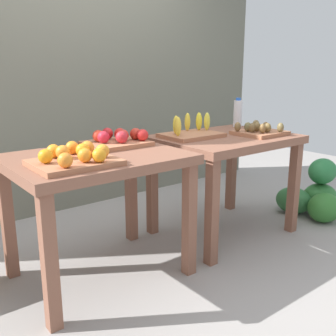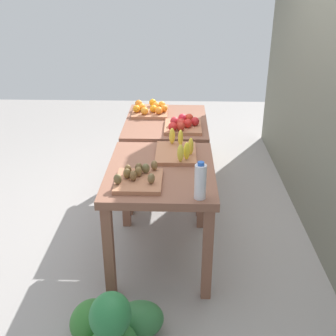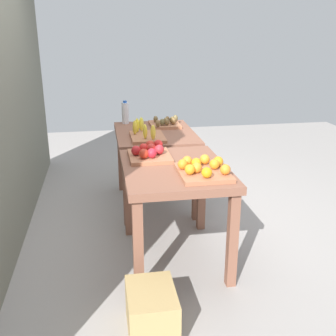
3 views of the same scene
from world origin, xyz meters
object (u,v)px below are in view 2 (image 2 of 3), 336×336
Objects in this scene: banana_crate at (177,151)px; apple_bin at (183,125)px; water_bottle at (200,181)px; watermelon_pile at (113,327)px; display_table_right at (161,183)px; kiwi_bin at (138,178)px; orange_bin at (151,109)px; display_table_left at (166,131)px; cardboard_produce_box at (193,148)px.

apple_bin is at bearing 176.00° from banana_crate.
water_bottle reaches higher than banana_crate.
banana_crate reaches higher than watermelon_pile.
display_table_right is 2.84× the size of kiwi_bin.
orange_bin is 2.38m from watermelon_pile.
water_bottle is at bearing 9.95° from display_table_left.
apple_bin is at bearing 33.16° from display_table_left.
apple_bin is 1.00× the size of cardboard_produce_box.
display_table_right is at bearing 7.22° from orange_bin.
display_table_left reaches higher than watermelon_pile.
display_table_left is 2.60× the size of cardboard_produce_box.
display_table_left is at bearing 180.00° from display_table_right.
banana_crate reaches higher than display_table_right.
kiwi_bin reaches higher than display_table_left.
water_bottle is (0.69, 0.15, 0.08)m from banana_crate.
display_table_left is 1.12m from display_table_right.
orange_bin is 1.56m from kiwi_bin.
kiwi_bin is at bearing -29.03° from banana_crate.
watermelon_pile is at bearing -45.59° from water_bottle.
banana_crate is at bearing -4.00° from apple_bin.
display_table_right is 0.31m from kiwi_bin.
cardboard_produce_box is at bearing 171.34° from display_table_right.
display_table_right reaches higher than cardboard_produce_box.
water_bottle is 0.64× the size of cardboard_produce_box.
cardboard_produce_box is (-1.72, 0.18, -0.69)m from banana_crate.
watermelon_pile is (1.82, -0.41, -0.66)m from apple_bin.
display_table_right is at bearing 165.49° from watermelon_pile.
display_table_right is at bearing 0.00° from display_table_left.
apple_bin is at bearing 164.29° from kiwi_bin.
water_bottle is at bearing 4.76° from apple_bin.
kiwi_bin is 0.48m from water_bottle.
orange_bin is at bearing -144.37° from apple_bin.
water_bottle is at bearing -0.62° from cardboard_produce_box.
display_table_right is 1.10m from watermelon_pile.
orange_bin reaches higher than watermelon_pile.
cardboard_produce_box is (-1.97, 0.30, -0.53)m from display_table_right.
water_bottle is (0.21, 0.42, 0.09)m from kiwi_bin.
orange_bin is at bearing -172.78° from display_table_right.
orange_bin reaches higher than display_table_right.
banana_crate is 1.86m from cardboard_produce_box.
apple_bin is 1.31m from cardboard_produce_box.
banana_crate is at bearing 150.97° from kiwi_bin.
display_table_left is at bearing -146.84° from apple_bin.
banana_crate reaches higher than kiwi_bin.
display_table_left is at bearing 173.91° from kiwi_bin.
cardboard_produce_box is at bearing 174.08° from banana_crate.
display_table_right is 4.07× the size of water_bottle.
display_table_left is at bearing 38.35° from orange_bin.
display_table_right is at bearing -8.66° from cardboard_produce_box.
display_table_right is 1.35m from orange_bin.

